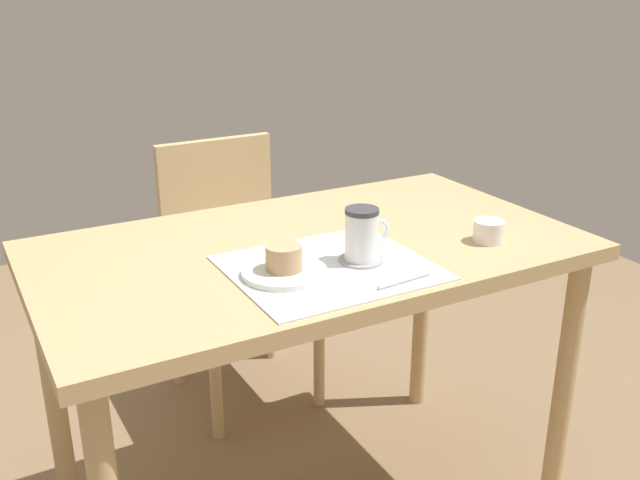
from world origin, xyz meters
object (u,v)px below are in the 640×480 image
Objects in this scene: pastry at (284,258)px; wooden_chair at (233,259)px; coffee_mug at (363,234)px; sugar_bowl at (489,231)px; dining_table at (310,280)px; pastry_plate at (284,272)px.

wooden_chair is at bearing 75.39° from pastry.
coffee_mug is 1.59× the size of sugar_bowl.
wooden_chair reaches higher than dining_table.
coffee_mug is (0.04, -0.15, 0.16)m from dining_table.
coffee_mug is at bearing -74.45° from dining_table.
wooden_chair is at bearing 87.49° from coffee_mug.
dining_table is 17.37× the size of sugar_bowl.
pastry_plate is at bearing 175.95° from coffee_mug.
sugar_bowl is at bearing -5.79° from coffee_mug.
wooden_chair is (0.08, 0.68, -0.21)m from dining_table.
wooden_chair is 0.90m from coffee_mug.
pastry reaches higher than pastry_plate.
dining_table is 7.05× the size of pastry_plate.
pastry_plate is (-0.21, -0.82, 0.31)m from wooden_chair.
pastry is at bearing 0.00° from pastry_plate.
pastry is at bearing -133.60° from dining_table.
wooden_chair is at bearing 75.39° from pastry_plate.
sugar_bowl is (0.49, -0.04, -0.02)m from pastry.
sugar_bowl is (0.49, -0.04, 0.02)m from pastry_plate.
coffee_mug is (-0.04, -0.83, 0.36)m from wooden_chair.
wooden_chair is 11.86× the size of sugar_bowl.
sugar_bowl reaches higher than pastry_plate.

